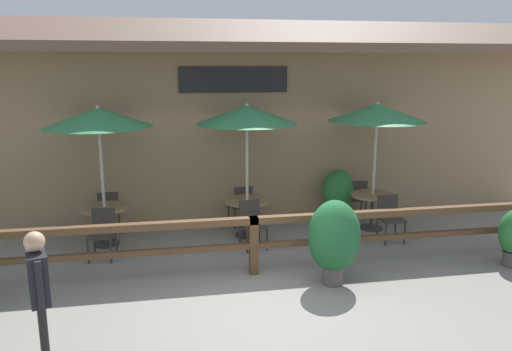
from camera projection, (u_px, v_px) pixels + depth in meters
The scene contains 18 objects.
ground_plane at pixel (267, 303), 7.06m from camera, with size 60.00×60.00×0.00m, color gray.
building_facade at pixel (229, 120), 10.53m from camera, with size 14.28×1.49×4.23m.
patio_railing at pixel (254, 232), 7.92m from camera, with size 10.40×0.14×0.95m.
patio_umbrella_near at pixel (98, 118), 8.85m from camera, with size 1.92×1.92×2.60m.
dining_table_near at pixel (105, 214), 9.24m from camera, with size 0.87×0.87×0.74m.
chair_near_streetside at pixel (102, 231), 8.62m from camera, with size 0.48×0.48×0.87m.
chair_near_wallside at pixel (109, 209), 9.91m from camera, with size 0.46×0.46×0.87m.
patio_umbrella_middle at pixel (247, 115), 9.33m from camera, with size 1.92×1.92×2.60m.
dining_table_middle at pixel (247, 207), 9.72m from camera, with size 0.87×0.87×0.74m.
chair_middle_streetside at pixel (252, 222), 9.13m from camera, with size 0.50×0.50×0.87m.
chair_middle_wallside at pixel (241, 203), 10.35m from camera, with size 0.50×0.50×0.87m.
patio_umbrella_far at pixel (377, 113), 9.76m from camera, with size 1.92×1.92×2.60m.
dining_table_far at pixel (372, 201), 10.15m from camera, with size 0.87×0.87×0.74m.
chair_far_streetside at pixel (390, 216), 9.48m from camera, with size 0.43×0.43×0.87m.
chair_far_wallside at pixel (356, 197), 10.85m from camera, with size 0.47×0.47×0.87m.
potted_plant_entrance_palm at pixel (334, 238), 7.53m from camera, with size 0.80×0.72×1.33m.
potted_plant_corner_fern at pixel (338, 193), 10.74m from camera, with size 0.68×0.62×1.11m.
pedestrian at pixel (39, 282), 5.35m from camera, with size 0.31×0.54×1.59m.
Camera 1 is at (-1.31, -6.37, 3.30)m, focal length 35.00 mm.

